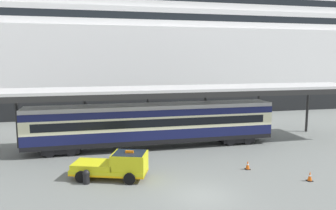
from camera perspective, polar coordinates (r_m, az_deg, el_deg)
The scene contains 8 objects.
ground_plane at distance 20.96m, azimuth 6.02°, elevation -15.33°, with size 400.00×400.00×0.00m, color slate.
cruise_ship at distance 62.21m, azimuth -24.31°, elevation 10.04°, with size 153.36×29.27×33.86m.
platform_canopy at distance 30.76m, azimuth -2.79°, elevation 2.46°, with size 43.03×5.35×5.60m.
train_carriage at distance 30.77m, azimuth -2.60°, elevation -3.21°, with size 22.89×2.81×4.11m.
service_truck at distance 23.52m, azimuth -8.89°, elevation -10.17°, with size 5.58×3.67×2.02m.
traffic_cone_near at distance 25.96m, azimuth 13.62°, elevation -10.05°, with size 0.36×0.36×0.69m.
traffic_cone_mid at distance 24.96m, azimuth 23.33°, elevation -11.25°, with size 0.36×0.36×0.69m.
quay_bollard at distance 23.12m, azimuth -13.98°, elevation -11.88°, with size 0.48×0.48×0.96m.
Camera 1 is at (-6.48, -18.13, 8.29)m, focal length 35.24 mm.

